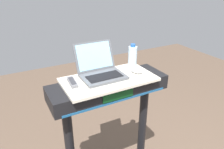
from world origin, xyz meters
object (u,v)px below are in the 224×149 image
Objects in this scene: laptop at (100,70)px; computer_mouse at (137,71)px; water_bottle at (133,57)px; tv_remote at (72,82)px.

computer_mouse is (0.27, -0.09, -0.03)m from laptop.
water_bottle reaches higher than tv_remote.
water_bottle is (0.30, 0.03, 0.04)m from laptop.
water_bottle is 1.20× the size of tv_remote.
tv_remote is at bearing 147.13° from computer_mouse.
laptop is 0.24m from tv_remote.
tv_remote is (-0.23, -0.03, -0.04)m from laptop.
computer_mouse is at bearing -106.48° from water_bottle.
laptop reaches higher than computer_mouse.
laptop is 0.30m from water_bottle.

